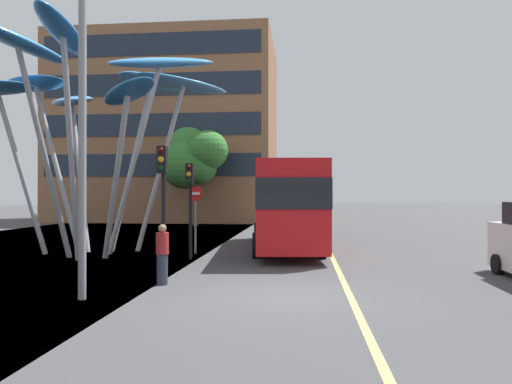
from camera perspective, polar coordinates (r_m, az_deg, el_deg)
ground at (r=11.59m, az=-0.27°, el=-12.55°), size 120.00×240.00×0.10m
red_bus at (r=20.85m, az=3.52°, el=-1.10°), size 3.50×10.80×3.86m
leaf_sculpture at (r=20.90m, az=-18.40°, el=11.81°), size 10.69×10.76×8.35m
traffic_light_kerb_near at (r=14.20m, az=-11.17°, el=1.16°), size 0.28×0.42×3.83m
traffic_light_kerb_far at (r=17.64m, az=-7.97°, el=0.25°), size 0.28×0.42×3.54m
street_lamp at (r=11.84m, az=-18.94°, el=14.15°), size 1.41×0.44×8.59m
tree_pavement_near at (r=36.42m, az=-7.87°, el=3.95°), size 5.24×4.64×7.62m
pedestrian at (r=12.97m, az=-11.21°, el=-7.39°), size 0.34×0.34×1.61m
no_entry_sign at (r=19.33m, az=-7.32°, el=-2.03°), size 0.60×0.12×2.74m
backdrop_building at (r=45.65m, az=-10.26°, el=7.10°), size 19.38×12.01×16.47m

